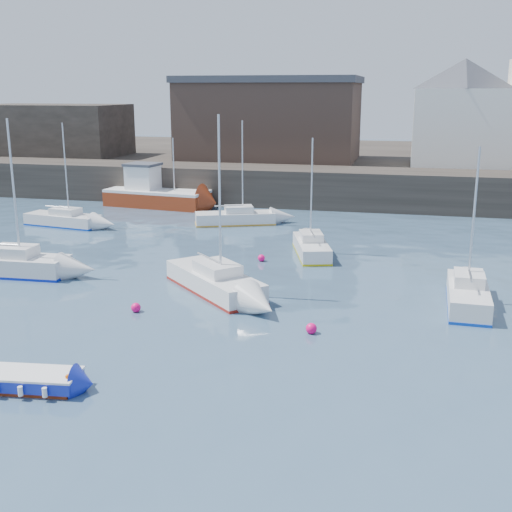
% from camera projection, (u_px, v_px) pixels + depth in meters
% --- Properties ---
extents(water, '(220.00, 220.00, 0.00)m').
position_uv_depth(water, '(166.00, 398.00, 19.70)').
color(water, '#2D4760').
rests_on(water, ground).
extents(quay_wall, '(90.00, 5.00, 3.00)m').
position_uv_depth(quay_wall, '(321.00, 187.00, 52.28)').
color(quay_wall, '#28231E').
rests_on(quay_wall, ground).
extents(land_strip, '(90.00, 32.00, 2.80)m').
position_uv_depth(land_strip, '(344.00, 164.00, 69.25)').
color(land_strip, '#28231E').
rests_on(land_strip, ground).
extents(bldg_east_d, '(11.14, 11.14, 8.95)m').
position_uv_depth(bldg_east_d, '(462.00, 112.00, 54.46)').
color(bldg_east_d, white).
rests_on(bldg_east_d, land_strip).
extents(warehouse, '(16.40, 10.40, 7.60)m').
position_uv_depth(warehouse, '(270.00, 118.00, 59.87)').
color(warehouse, '#3D2D26').
rests_on(warehouse, land_strip).
extents(bldg_west, '(14.00, 8.00, 5.00)m').
position_uv_depth(bldg_west, '(54.00, 130.00, 64.19)').
color(bldg_west, '#353028').
rests_on(bldg_west, land_strip).
extents(blue_dinghy, '(3.21, 1.82, 0.58)m').
position_uv_depth(blue_dinghy, '(31.00, 380.00, 20.23)').
color(blue_dinghy, maroon).
rests_on(blue_dinghy, ground).
extents(fishing_boat, '(8.70, 4.16, 5.55)m').
position_uv_depth(fishing_boat, '(154.00, 193.00, 52.07)').
color(fishing_boat, maroon).
rests_on(fishing_boat, ground).
extents(sailboat_a, '(6.14, 2.23, 7.87)m').
position_uv_depth(sailboat_a, '(11.00, 264.00, 32.78)').
color(sailboat_a, silver).
rests_on(sailboat_a, ground).
extents(sailboat_b, '(5.96, 5.90, 8.18)m').
position_uv_depth(sailboat_b, '(215.00, 281.00, 30.02)').
color(sailboat_b, silver).
rests_on(sailboat_b, ground).
extents(sailboat_c, '(1.83, 5.28, 6.89)m').
position_uv_depth(sailboat_c, '(468.00, 294.00, 28.02)').
color(sailboat_c, silver).
rests_on(sailboat_c, ground).
extents(sailboat_e, '(5.69, 2.57, 7.07)m').
position_uv_depth(sailboat_e, '(63.00, 219.00, 44.62)').
color(sailboat_e, silver).
rests_on(sailboat_e, ground).
extents(sailboat_f, '(2.99, 5.33, 6.61)m').
position_uv_depth(sailboat_f, '(311.00, 247.00, 36.78)').
color(sailboat_f, silver).
rests_on(sailboat_f, ground).
extents(sailboat_h, '(5.85, 3.69, 7.18)m').
position_uv_depth(sailboat_h, '(235.00, 218.00, 45.20)').
color(sailboat_h, silver).
rests_on(sailboat_h, ground).
extents(buoy_near, '(0.42, 0.42, 0.42)m').
position_uv_depth(buoy_near, '(136.00, 312.00, 27.40)').
color(buoy_near, '#F60A67').
rests_on(buoy_near, ground).
extents(buoy_mid, '(0.44, 0.44, 0.44)m').
position_uv_depth(buoy_mid, '(311.00, 333.00, 24.98)').
color(buoy_mid, '#F60A67').
rests_on(buoy_mid, ground).
extents(buoy_far, '(0.40, 0.40, 0.40)m').
position_uv_depth(buoy_far, '(261.00, 261.00, 35.49)').
color(buoy_far, '#F60A67').
rests_on(buoy_far, ground).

